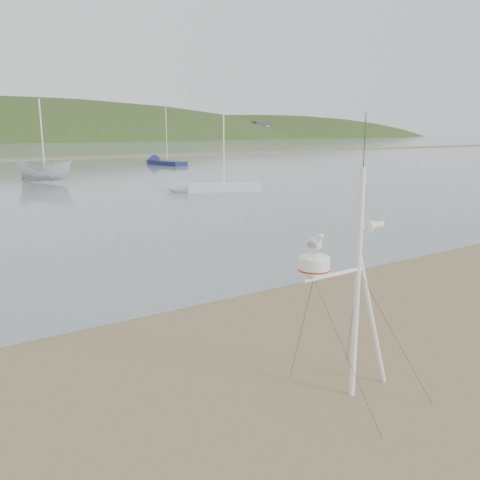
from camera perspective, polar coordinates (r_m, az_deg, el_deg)
ground at (r=7.74m, az=-7.80°, el=-19.31°), size 560.00×560.00×0.00m
mast_rig at (r=7.95m, az=12.74°, el=-10.26°), size 1.90×2.03×4.28m
boat_white at (r=42.21m, az=-21.22°, el=9.18°), size 2.51×2.51×4.66m
sailboat_white_near at (r=33.89m, az=-4.52°, el=5.89°), size 6.40×4.15×6.35m
sailboat_blue_far at (r=61.69m, az=-9.23°, el=8.63°), size 2.98×7.35×7.10m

